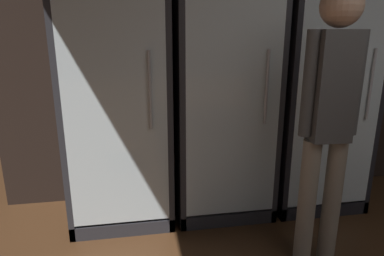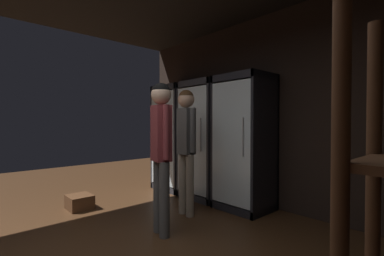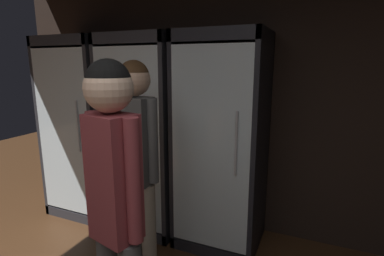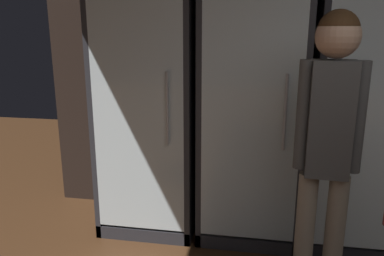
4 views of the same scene
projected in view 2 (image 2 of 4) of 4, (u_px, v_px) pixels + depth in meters
The scene contains 7 objects.
wall_back at pixel (288, 110), 3.66m from camera, with size 6.00×0.06×2.80m, color black.
cooler_far_left at pixel (178, 139), 4.96m from camera, with size 0.73×0.64×1.90m.
cooler_left at pixel (207, 141), 4.39m from camera, with size 0.73×0.64×1.90m.
cooler_center at pixel (246, 143), 3.81m from camera, with size 0.73×0.64×1.90m.
shopper_near at pixel (186, 137), 3.53m from camera, with size 0.34×0.22×1.66m.
shopper_far at pixel (161, 142), 2.91m from camera, with size 0.33×0.22×1.66m.
wine_crate_floor at pixel (80, 202), 3.80m from camera, with size 0.35×0.32×0.19m, color #4C2D19.
Camera 2 is at (1.82, -0.42, 1.23)m, focal length 24.91 mm.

